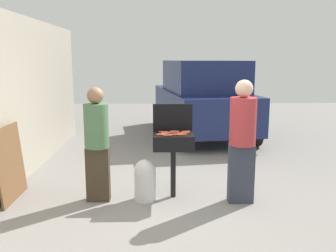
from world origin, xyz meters
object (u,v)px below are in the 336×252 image
object	(u,v)px
hot_dog_8	(163,132)
person_right	(242,137)
hot_dog_6	(175,131)
hot_dog_14	(167,135)
hot_dog_0	(166,133)
propane_tank	(145,179)
hot_dog_9	(178,134)
person_left	(97,140)
leaning_board	(10,163)
hot_dog_3	(185,133)
bbq_grill	(173,144)
hot_dog_12	(175,132)
hot_dog_4	(182,135)
hot_dog_11	(186,132)
hot_dog_10	(172,135)
hot_dog_15	(160,135)
hot_dog_2	(166,133)
hot_dog_7	(163,134)
parked_minivan	(202,98)
hot_dog_5	(174,133)
hot_dog_13	(182,134)
hot_dog_1	(166,132)

from	to	relation	value
hot_dog_8	person_right	size ratio (longest dim) A/B	0.07
hot_dog_6	hot_dog_14	size ratio (longest dim) A/B	1.00
hot_dog_0	propane_tank	distance (m)	0.75
hot_dog_9	person_left	size ratio (longest dim) A/B	0.08
leaning_board	hot_dog_3	bearing A→B (deg)	0.78
bbq_grill	hot_dog_3	xyz separation A→B (m)	(0.17, 0.01, 0.16)
hot_dog_9	hot_dog_12	size ratio (longest dim) A/B	1.00
hot_dog_4	hot_dog_9	size ratio (longest dim) A/B	1.00
bbq_grill	person_left	world-z (taller)	person_left
hot_dog_8	hot_dog_11	world-z (taller)	same
hot_dog_10	hot_dog_11	xyz separation A→B (m)	(0.21, 0.23, 0.00)
hot_dog_11	propane_tank	world-z (taller)	hot_dog_11
hot_dog_15	person_left	xyz separation A→B (m)	(-0.91, -0.00, -0.08)
hot_dog_2	hot_dog_3	distance (m)	0.28
hot_dog_0	leaning_board	distance (m)	2.34
hot_dog_6	person_left	xyz separation A→B (m)	(-1.13, -0.24, -0.08)
hot_dog_6	hot_dog_11	distance (m)	0.17
hot_dog_7	hot_dog_6	bearing A→B (deg)	47.73
hot_dog_4	hot_dog_11	bearing A→B (deg)	72.07
hot_dog_4	hot_dog_6	size ratio (longest dim) A/B	1.00
hot_dog_14	hot_dog_15	xyz separation A→B (m)	(-0.10, 0.05, 0.00)
person_right	hot_dog_7	bearing A→B (deg)	6.88
parked_minivan	hot_dog_5	bearing A→B (deg)	69.85
bbq_grill	hot_dog_7	world-z (taller)	hot_dog_7
bbq_grill	person_left	distance (m)	1.11
propane_tank	person_left	bearing A→B (deg)	178.90
bbq_grill	hot_dog_8	xyz separation A→B (m)	(-0.15, 0.10, 0.16)
hot_dog_5	parked_minivan	xyz separation A→B (m)	(0.95, 4.49, 0.04)
hot_dog_3	person_left	size ratio (longest dim) A/B	0.08
hot_dog_5	propane_tank	size ratio (longest dim) A/B	0.21
hot_dog_5	propane_tank	bearing A→B (deg)	-160.25
hot_dog_7	hot_dog_13	world-z (taller)	same
bbq_grill	hot_dog_14	distance (m)	0.24
hot_dog_7	hot_dog_3	bearing A→B (deg)	14.23
hot_dog_8	hot_dog_5	bearing A→B (deg)	-20.86
hot_dog_8	hot_dog_13	size ratio (longest dim) A/B	1.00
hot_dog_4	hot_dog_13	size ratio (longest dim) A/B	1.00
hot_dog_7	bbq_grill	bearing A→B (deg)	23.70
leaning_board	hot_dog_7	bearing A→B (deg)	-1.23
hot_dog_0	hot_dog_14	world-z (taller)	same
hot_dog_4	hot_dog_5	size ratio (longest dim) A/B	1.00
person_right	hot_dog_12	bearing A→B (deg)	-2.34
bbq_grill	leaning_board	distance (m)	2.42
hot_dog_0	hot_dog_13	world-z (taller)	same
hot_dog_7	hot_dog_11	world-z (taller)	same
bbq_grill	hot_dog_9	distance (m)	0.20
hot_dog_3	hot_dog_1	bearing A→B (deg)	169.12
hot_dog_12	propane_tank	distance (m)	0.82
hot_dog_0	hot_dog_4	world-z (taller)	same
hot_dog_7	hot_dog_15	xyz separation A→B (m)	(-0.03, -0.04, 0.00)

